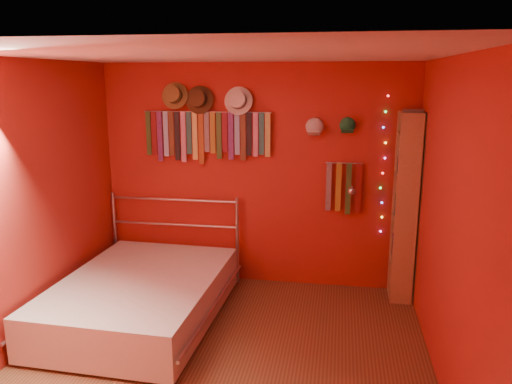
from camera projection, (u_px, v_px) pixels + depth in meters
The scene contains 16 objects.
ground at pixel (222, 360), 4.22m from camera, with size 3.50×3.50×0.00m, color brown.
back_wall at pixel (256, 176), 5.62m from camera, with size 3.50×0.02×2.50m, color maroon.
right_wall at pixel (451, 229), 3.65m from camera, with size 0.02×3.50×2.50m, color maroon.
left_wall at pixel (18, 209), 4.23m from camera, with size 0.02×3.50×2.50m, color maroon.
ceiling at pixel (216, 55), 3.66m from camera, with size 3.50×3.50×0.02m, color white.
tie_rack at pixel (206, 134), 5.54m from camera, with size 1.45×0.03×0.59m.
small_tie_rack at pixel (344, 186), 5.42m from camera, with size 0.40×0.03×0.57m.
fedora_olive at pixel (174, 95), 5.47m from camera, with size 0.30×0.16×0.29m.
fedora_brown at pixel (198, 99), 5.44m from camera, with size 0.31×0.17×0.31m.
fedora_white at pixel (238, 100), 5.37m from camera, with size 0.31×0.17×0.31m.
cap_white at pixel (315, 127), 5.34m from camera, with size 0.19×0.23×0.19m.
cap_green at pixel (347, 125), 5.28m from camera, with size 0.17×0.22×0.17m.
fairy_lights at pixel (383, 166), 5.32m from camera, with size 0.06×0.02×1.49m.
reading_lamp at pixel (351, 190), 5.22m from camera, with size 0.08×0.33×0.10m.
bookshelf at pixel (409, 207), 5.19m from camera, with size 0.25×0.34×2.00m.
bed at pixel (141, 297), 4.89m from camera, with size 1.60×2.12×1.02m.
Camera 1 is at (0.92, -3.69, 2.34)m, focal length 35.00 mm.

